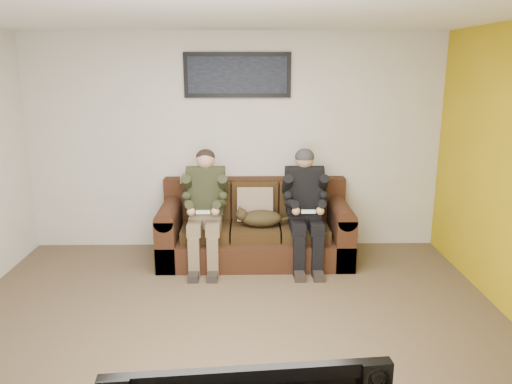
{
  "coord_description": "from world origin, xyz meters",
  "views": [
    {
      "loc": [
        0.15,
        -3.75,
        2.21
      ],
      "look_at": [
        0.23,
        1.2,
        0.95
      ],
      "focal_mm": 35.0,
      "sensor_mm": 36.0,
      "label": 1
    }
  ],
  "objects_px": {
    "person_left": "(205,202)",
    "person_right": "(305,201)",
    "framed_poster": "(237,75)",
    "sofa": "(255,229)",
    "cat": "(259,218)"
  },
  "relations": [
    {
      "from": "person_left",
      "to": "person_right",
      "type": "xyz_separation_m",
      "value": [
        1.12,
        0.0,
        0.0
      ]
    },
    {
      "from": "framed_poster",
      "to": "person_left",
      "type": "bearing_deg",
      "value": -122.37
    },
    {
      "from": "sofa",
      "to": "person_right",
      "type": "distance_m",
      "value": 0.71
    },
    {
      "from": "sofa",
      "to": "framed_poster",
      "type": "relative_size",
      "value": 1.74
    },
    {
      "from": "person_right",
      "to": "cat",
      "type": "distance_m",
      "value": 0.55
    },
    {
      "from": "sofa",
      "to": "person_left",
      "type": "xyz_separation_m",
      "value": [
        -0.56,
        -0.18,
        0.39
      ]
    },
    {
      "from": "person_right",
      "to": "framed_poster",
      "type": "distance_m",
      "value": 1.67
    },
    {
      "from": "sofa",
      "to": "person_left",
      "type": "bearing_deg",
      "value": -162.0
    },
    {
      "from": "cat",
      "to": "person_left",
      "type": "bearing_deg",
      "value": 178.9
    },
    {
      "from": "person_left",
      "to": "person_right",
      "type": "bearing_deg",
      "value": 0.02
    },
    {
      "from": "person_right",
      "to": "framed_poster",
      "type": "bearing_deg",
      "value": 143.18
    },
    {
      "from": "cat",
      "to": "framed_poster",
      "type": "xyz_separation_m",
      "value": [
        -0.25,
        0.58,
        1.56
      ]
    },
    {
      "from": "person_right",
      "to": "person_left",
      "type": "bearing_deg",
      "value": -179.98
    },
    {
      "from": "sofa",
      "to": "cat",
      "type": "height_order",
      "value": "sofa"
    },
    {
      "from": "person_left",
      "to": "person_right",
      "type": "distance_m",
      "value": 1.12
    }
  ]
}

